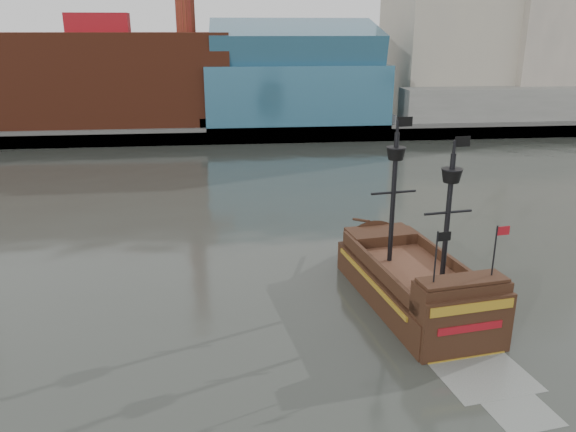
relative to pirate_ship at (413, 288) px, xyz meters
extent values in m
plane|color=#2D302A|center=(-9.90, -5.47, -1.18)|extent=(400.00, 400.00, 0.00)
cube|color=slate|center=(-9.90, 86.53, -0.18)|extent=(220.00, 60.00, 2.00)
cube|color=#4C4C49|center=(-9.90, 57.03, 0.12)|extent=(220.00, 1.00, 2.60)
cube|color=maroon|center=(-31.90, 66.53, 8.32)|extent=(42.00, 18.00, 15.00)
cube|color=#2D5F7A|center=(0.10, 64.53, 5.82)|extent=(30.00, 16.00, 10.00)
cube|color=#A99D8E|center=(48.10, 70.53, 19.82)|extent=(18.00, 18.00, 38.00)
cube|color=slate|center=(38.10, 60.53, 3.82)|extent=(40.00, 6.00, 6.00)
cube|color=#2D5F7A|center=(0.10, 64.53, 13.82)|extent=(28.00, 14.94, 8.78)
cube|color=black|center=(-0.04, 0.31, -0.51)|extent=(7.41, 14.05, 2.90)
cube|color=#452719|center=(-0.04, 0.31, 1.11)|extent=(6.67, 12.65, 0.33)
cube|color=black|center=(-0.80, 5.61, 1.50)|extent=(5.08, 3.32, 1.12)
cube|color=black|center=(0.77, -5.44, 1.95)|extent=(5.50, 2.52, 2.01)
cube|color=black|center=(0.92, -6.46, 0.16)|extent=(5.46, 1.05, 4.47)
cube|color=olive|center=(0.94, -6.61, 1.95)|extent=(4.99, 0.80, 0.56)
cube|color=maroon|center=(0.94, -6.61, 0.72)|extent=(3.88, 0.64, 0.45)
cylinder|color=black|center=(-1.16, 1.84, 5.63)|extent=(0.35, 0.35, 8.71)
cylinder|color=black|center=(1.23, -1.54, 5.29)|extent=(0.35, 0.35, 8.04)
cone|color=black|center=(-1.16, 1.84, 8.64)|extent=(1.39, 1.39, 0.78)
cone|color=black|center=(1.23, -1.54, 7.97)|extent=(1.39, 1.39, 0.78)
cube|color=black|center=(-0.67, 1.91, 10.65)|extent=(1.00, 0.17, 0.61)
cube|color=black|center=(1.73, -1.47, 9.98)|extent=(1.00, 0.17, 0.61)
cube|color=gray|center=(1.18, -8.32, -1.17)|extent=(5.26, 4.65, 0.02)
camera|label=1|loc=(-11.95, -32.37, 16.12)|focal=35.00mm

